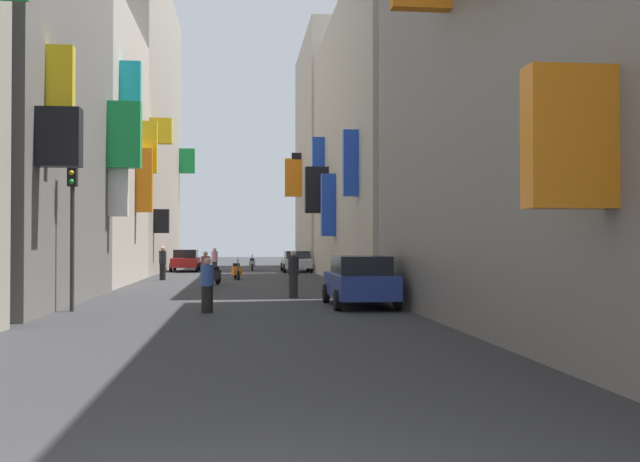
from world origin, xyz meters
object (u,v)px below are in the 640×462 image
(pedestrian_near_right, at_px, (207,285))
(scooter_orange, at_px, (237,271))
(pedestrian_far_away, at_px, (205,270))
(parked_car_silver, at_px, (297,261))
(scooter_silver, at_px, (252,264))
(pedestrian_crossing, at_px, (293,274))
(traffic_light_near_corner, at_px, (72,208))
(scooter_black, at_px, (212,275))
(parked_car_blue, at_px, (360,280))
(pedestrian_near_left, at_px, (215,261))
(parked_car_red, at_px, (186,260))
(pedestrian_mid_street, at_px, (163,263))

(pedestrian_near_right, bearing_deg, scooter_orange, 87.85)
(pedestrian_far_away, bearing_deg, parked_car_silver, 73.73)
(scooter_orange, relative_size, scooter_silver, 1.02)
(scooter_orange, distance_m, pedestrian_crossing, 13.88)
(scooter_silver, relative_size, traffic_light_near_corner, 0.42)
(scooter_black, distance_m, pedestrian_crossing, 8.87)
(traffic_light_near_corner, bearing_deg, scooter_silver, 79.96)
(pedestrian_crossing, distance_m, traffic_light_near_corner, 8.43)
(scooter_black, distance_m, traffic_light_near_corner, 13.70)
(pedestrian_near_right, bearing_deg, parked_car_blue, 19.07)
(scooter_black, relative_size, pedestrian_near_left, 1.08)
(pedestrian_near_right, distance_m, pedestrian_far_away, 11.19)
(scooter_orange, height_order, traffic_light_near_corner, traffic_light_near_corner)
(parked_car_red, bearing_deg, pedestrian_mid_street, -91.37)
(pedestrian_near_left, relative_size, pedestrian_near_right, 1.09)
(traffic_light_near_corner, bearing_deg, parked_car_silver, 73.30)
(pedestrian_near_left, relative_size, pedestrian_far_away, 1.05)
(parked_car_blue, distance_m, scooter_black, 13.20)
(parked_car_blue, distance_m, parked_car_red, 30.52)
(pedestrian_crossing, height_order, pedestrian_mid_street, pedestrian_mid_street)
(pedestrian_near_left, relative_size, traffic_light_near_corner, 0.39)
(pedestrian_crossing, relative_size, pedestrian_near_right, 1.09)
(parked_car_red, xyz_separation_m, scooter_silver, (4.61, 1.20, -0.32))
(pedestrian_crossing, distance_m, pedestrian_near_left, 19.53)
(parked_car_silver, bearing_deg, pedestrian_near_right, -99.13)
(parked_car_silver, bearing_deg, pedestrian_crossing, -94.58)
(scooter_black, bearing_deg, scooter_silver, 83.39)
(pedestrian_crossing, bearing_deg, parked_car_silver, 85.42)
(pedestrian_near_left, xyz_separation_m, traffic_light_near_corner, (-3.19, -23.98, 2.09))
(traffic_light_near_corner, bearing_deg, parked_car_blue, 5.45)
(scooter_silver, relative_size, pedestrian_crossing, 1.09)
(traffic_light_near_corner, bearing_deg, pedestrian_near_right, -11.44)
(parked_car_silver, height_order, pedestrian_near_right, pedestrian_near_right)
(pedestrian_near_right, xyz_separation_m, pedestrian_mid_street, (-3.14, 18.75, 0.13))
(parked_car_red, bearing_deg, traffic_light_near_corner, -91.87)
(parked_car_silver, distance_m, scooter_orange, 10.74)
(parked_car_blue, bearing_deg, pedestrian_mid_street, 114.18)
(scooter_orange, height_order, scooter_black, same)
(parked_car_blue, bearing_deg, pedestrian_crossing, 113.99)
(parked_car_red, distance_m, pedestrian_far_away, 20.14)
(parked_car_silver, distance_m, scooter_black, 16.23)
(scooter_black, bearing_deg, pedestrian_mid_street, 119.11)
(scooter_black, xyz_separation_m, pedestrian_near_right, (0.39, -13.80, 0.30))
(parked_car_red, bearing_deg, parked_car_silver, -14.58)
(parked_car_silver, bearing_deg, pedestrian_mid_street, -126.83)
(parked_car_red, relative_size, pedestrian_far_away, 2.82)
(pedestrian_near_right, xyz_separation_m, pedestrian_far_away, (-0.57, 11.17, 0.03))
(parked_car_blue, relative_size, pedestrian_far_away, 2.73)
(pedestrian_mid_street, bearing_deg, scooter_silver, 70.22)
(parked_car_red, relative_size, scooter_black, 2.48)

